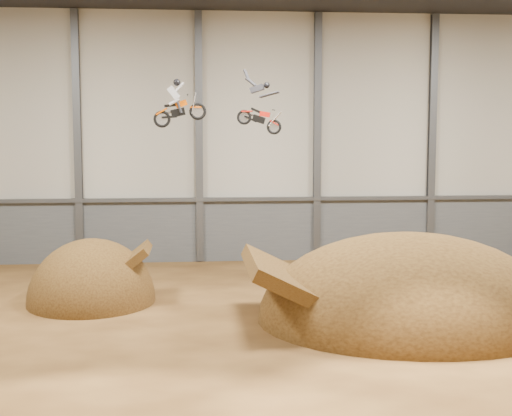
{
  "coord_description": "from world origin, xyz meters",
  "views": [
    {
      "loc": [
        -3.66,
        -25.22,
        7.31
      ],
      "look_at": [
        -1.09,
        4.0,
        4.19
      ],
      "focal_mm": 50.0,
      "sensor_mm": 36.0,
      "label": 1
    }
  ],
  "objects": [
    {
      "name": "lower_band_back",
      "position": [
        0.0,
        14.9,
        1.75
      ],
      "size": [
        39.8,
        0.18,
        3.5
      ],
      "primitive_type": "cube",
      "color": "#515559",
      "rests_on": "ground"
    },
    {
      "name": "steel_column_4",
      "position": [
        10.0,
        14.8,
        7.0
      ],
      "size": [
        0.4,
        0.36,
        13.9
      ],
      "primitive_type": "cube",
      "color": "#47494F",
      "rests_on": "ground"
    },
    {
      "name": "fmx_rider_b",
      "position": [
        -0.93,
        5.46,
        8.58
      ],
      "size": [
        3.3,
        1.59,
        2.97
      ],
      "primitive_type": null,
      "rotation": [
        0.0,
        0.31,
        -0.27
      ],
      "color": "#B4180D"
    },
    {
      "name": "fmx_rider_a",
      "position": [
        -4.14,
        5.37,
        8.7
      ],
      "size": [
        2.64,
        0.91,
        2.46
      ],
      "primitive_type": null,
      "rotation": [
        0.0,
        -0.21,
        0.02
      ],
      "color": "#D75001"
    },
    {
      "name": "landing_ramp",
      "position": [
        4.68,
        1.47,
        0.0
      ],
      "size": [
        11.83,
        10.47,
        6.83
      ],
      "primitive_type": "ellipsoid",
      "color": "#38230E",
      "rests_on": "ground"
    },
    {
      "name": "back_wall",
      "position": [
        0.0,
        15.0,
        7.0
      ],
      "size": [
        40.0,
        0.1,
        14.0
      ],
      "primitive_type": "cube",
      "color": "beige",
      "rests_on": "ground"
    },
    {
      "name": "steel_column_3",
      "position": [
        3.33,
        14.8,
        7.0
      ],
      "size": [
        0.4,
        0.36,
        13.9
      ],
      "primitive_type": "cube",
      "color": "#47494F",
      "rests_on": "ground"
    },
    {
      "name": "floor",
      "position": [
        0.0,
        0.0,
        0.0
      ],
      "size": [
        40.0,
        40.0,
        0.0
      ],
      "primitive_type": "plane",
      "color": "#492D13",
      "rests_on": "ground"
    },
    {
      "name": "steel_column_2",
      "position": [
        -3.33,
        14.8,
        7.0
      ],
      "size": [
        0.4,
        0.36,
        13.9
      ],
      "primitive_type": "cube",
      "color": "#47494F",
      "rests_on": "ground"
    },
    {
      "name": "steel_column_1",
      "position": [
        -10.0,
        14.8,
        7.0
      ],
      "size": [
        0.4,
        0.36,
        13.9
      ],
      "primitive_type": "cube",
      "color": "#47494F",
      "rests_on": "ground"
    },
    {
      "name": "takeoff_ramp",
      "position": [
        -8.11,
        5.61,
        0.0
      ],
      "size": [
        5.47,
        6.31,
        5.47
      ],
      "primitive_type": "ellipsoid",
      "color": "#38230E",
      "rests_on": "ground"
    },
    {
      "name": "steel_rail",
      "position": [
        0.0,
        14.75,
        3.55
      ],
      "size": [
        39.8,
        0.35,
        0.2
      ],
      "primitive_type": "cube",
      "color": "#47494F",
      "rests_on": "lower_band_back"
    }
  ]
}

